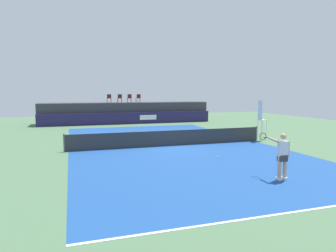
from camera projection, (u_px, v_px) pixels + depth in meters
ground_plane at (157, 139)px, 21.52m from camera, size 48.00×48.00×0.00m
court_inner at (170, 146)px, 18.69m from camera, size 12.00×22.00×0.00m
line_near_baseline at (294, 212)px, 8.34m from camera, size 12.00×0.10×0.00m
sponsor_wall at (129, 118)px, 31.38m from camera, size 18.00×0.22×1.20m
spectator_platform at (126, 112)px, 33.03m from camera, size 18.00×2.80×2.20m
spectator_chair_far_left at (109, 98)px, 32.30m from camera, size 0.47×0.47×0.89m
spectator_chair_left at (120, 98)px, 32.73m from camera, size 0.46×0.46×0.89m
spectator_chair_center at (129, 98)px, 33.00m from camera, size 0.44×0.44×0.89m
spectator_chair_right at (138, 98)px, 33.49m from camera, size 0.48×0.48×0.89m
umpire_chair at (261, 118)px, 20.51m from camera, size 0.46×0.46×2.76m
tennis_net at (170, 138)px, 18.63m from camera, size 12.40×0.02×0.95m
net_post_near at (64, 143)px, 16.73m from camera, size 0.10×0.10×1.00m
net_post_far at (256, 134)px, 20.53m from camera, size 0.10×0.10×1.00m
tennis_player at (282, 155)px, 11.34m from camera, size 0.64×1.15×1.77m
tennis_ball at (218, 157)px, 15.24m from camera, size 0.07×0.07×0.07m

